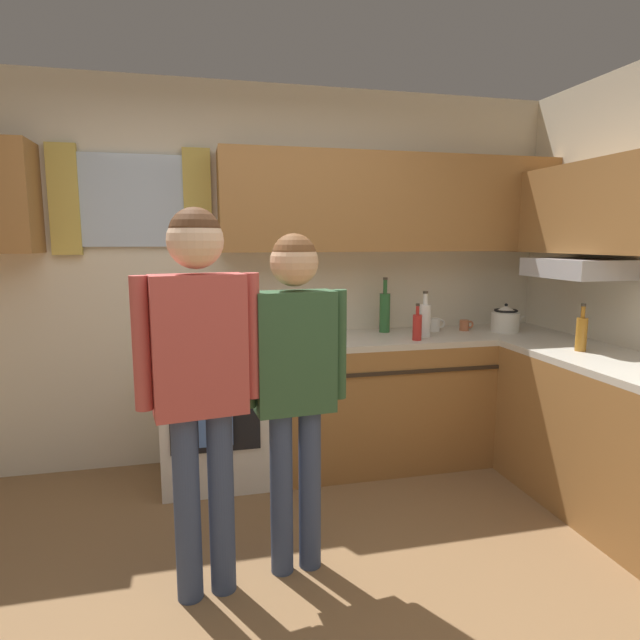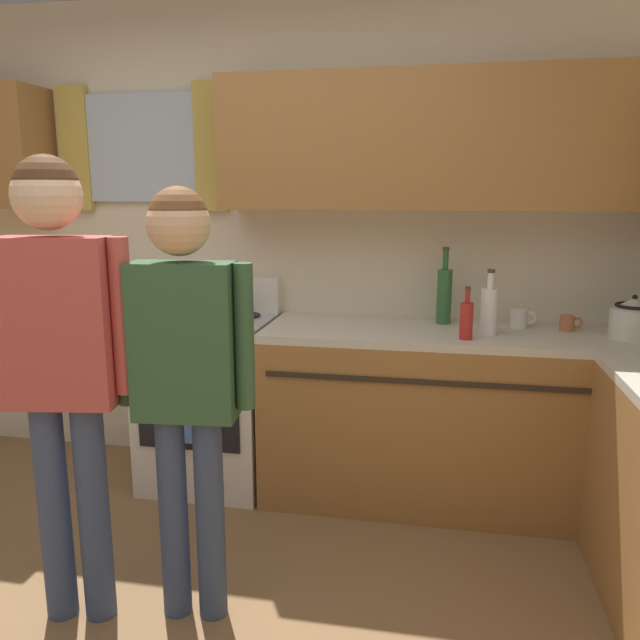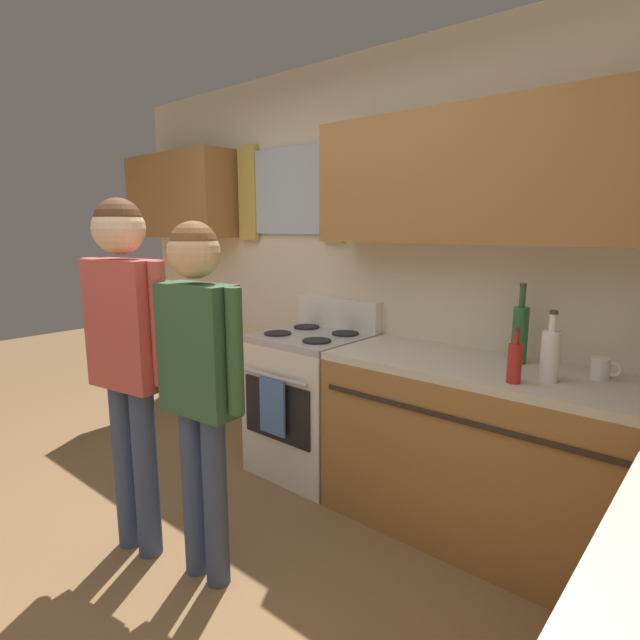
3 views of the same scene
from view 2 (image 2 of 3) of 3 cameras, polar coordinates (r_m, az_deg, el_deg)
back_wall_unit at (r=3.48m, az=-4.92°, el=10.46°), size 4.60×0.42×2.60m
kitchen_counter_run at (r=2.93m, az=20.66°, el=-11.54°), size 2.14×2.03×0.90m
stove_oven at (r=3.47m, az=-9.96°, el=-7.01°), size 0.65×0.67×1.10m
bottle_milk_white at (r=3.06m, az=15.23°, el=0.91°), size 0.08×0.08×0.31m
bottle_wine_green at (r=3.26m, az=11.31°, el=2.31°), size 0.08×0.08×0.39m
bottle_sauce_red at (r=2.94m, az=13.27°, el=0.05°), size 0.06×0.06×0.25m
cup_terracotta at (r=3.27m, az=21.76°, el=-0.26°), size 0.11×0.07×0.08m
mug_ceramic_white at (r=3.27m, az=17.84°, el=0.14°), size 0.13×0.08×0.09m
stovetop_kettle at (r=3.22m, az=26.76°, el=0.13°), size 0.27×0.20×0.21m
adult_left at (r=2.33m, az=-22.77°, el=-1.76°), size 0.52×0.23×1.69m
adult_in_plaid at (r=2.22m, az=-12.29°, el=-3.43°), size 0.49×0.21×1.59m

